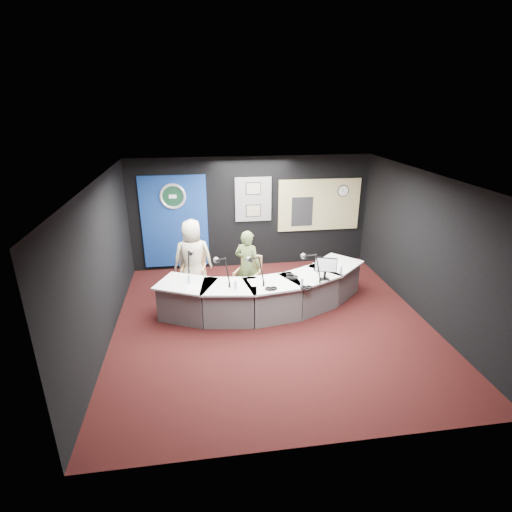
{
  "coord_description": "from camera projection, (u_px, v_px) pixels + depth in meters",
  "views": [
    {
      "loc": [
        -1.29,
        -6.64,
        4.05
      ],
      "look_at": [
        -0.2,
        0.8,
        1.1
      ],
      "focal_mm": 28.0,
      "sensor_mm": 36.0,
      "label": 1
    }
  ],
  "objects": [
    {
      "name": "wall_right",
      "position": [
        426.0,
        248.0,
        7.67
      ],
      "size": [
        0.02,
        6.0,
        2.8
      ],
      "primitive_type": "cube",
      "color": "black",
      "rests_on": "ground"
    },
    {
      "name": "wall_clock",
      "position": [
        343.0,
        191.0,
        10.11
      ],
      "size": [
        0.28,
        0.01,
        0.28
      ],
      "primitive_type": "cylinder",
      "rotation": [
        1.57,
        0.0,
        0.0
      ],
      "color": "white",
      "rests_on": "booth_window_frame"
    },
    {
      "name": "person_man",
      "position": [
        193.0,
        258.0,
        8.65
      ],
      "size": [
        0.85,
        0.57,
        1.71
      ],
      "primitive_type": "imported",
      "rotation": [
        0.0,
        0.0,
        3.17
      ],
      "color": "beige",
      "rests_on": "ground"
    },
    {
      "name": "framed_photo_lower",
      "position": [
        253.0,
        211.0,
        9.95
      ],
      "size": [
        0.34,
        0.02,
        0.27
      ],
      "primitive_type": "cube",
      "color": "#80735D",
      "rests_on": "pinboard"
    },
    {
      "name": "headphones_far",
      "position": [
        271.0,
        288.0,
        7.45
      ],
      "size": [
        0.19,
        0.19,
        0.03
      ],
      "primitive_type": "torus",
      "color": "black",
      "rests_on": "broadcast_desk"
    },
    {
      "name": "headphones_near",
      "position": [
        307.0,
        287.0,
        7.49
      ],
      "size": [
        0.2,
        0.2,
        0.03
      ],
      "primitive_type": "torus",
      "color": "black",
      "rests_on": "broadcast_desk"
    },
    {
      "name": "draped_jacket",
      "position": [
        191.0,
        264.0,
        8.96
      ],
      "size": [
        0.51,
        0.18,
        0.7
      ],
      "primitive_type": "cube",
      "rotation": [
        0.0,
        0.0,
        -0.16
      ],
      "color": "gray",
      "rests_on": "armchair_left"
    },
    {
      "name": "armchair_left",
      "position": [
        194.0,
        273.0,
        8.79
      ],
      "size": [
        0.63,
        0.63,
        0.98
      ],
      "primitive_type": null,
      "rotation": [
        0.0,
        0.0,
        -0.16
      ],
      "color": "tan",
      "rests_on": "ground"
    },
    {
      "name": "computer_monitor",
      "position": [
        325.0,
        265.0,
        7.74
      ],
      "size": [
        0.46,
        0.2,
        0.33
      ],
      "primitive_type": "cube",
      "rotation": [
        0.0,
        0.0,
        -0.36
      ],
      "color": "black",
      "rests_on": "broadcast_desk"
    },
    {
      "name": "ground",
      "position": [
        272.0,
        323.0,
        7.77
      ],
      "size": [
        6.0,
        6.0,
        0.0
      ],
      "primitive_type": "plane",
      "color": "black",
      "rests_on": "ground"
    },
    {
      "name": "broadcast_desk",
      "position": [
        265.0,
        293.0,
        8.14
      ],
      "size": [
        4.5,
        1.9,
        0.75
      ],
      "primitive_type": null,
      "color": "silver",
      "rests_on": "ground"
    },
    {
      "name": "seal_center",
      "position": [
        173.0,
        196.0,
        9.53
      ],
      "size": [
        0.48,
        0.01,
        0.48
      ],
      "primitive_type": "cylinder",
      "rotation": [
        1.57,
        0.0,
        0.0
      ],
      "color": "#0D311D",
      "rests_on": "backdrop_panel"
    },
    {
      "name": "equipment_rack",
      "position": [
        302.0,
        212.0,
        10.15
      ],
      "size": [
        0.55,
        0.02,
        0.75
      ],
      "primitive_type": "cube",
      "color": "black",
      "rests_on": "booth_window_frame"
    },
    {
      "name": "booth_window_frame",
      "position": [
        319.0,
        205.0,
        10.18
      ],
      "size": [
        2.12,
        0.06,
        1.32
      ],
      "primitive_type": "cube",
      "color": "tan",
      "rests_on": "wall_back"
    },
    {
      "name": "person_woman",
      "position": [
        247.0,
        266.0,
        8.44
      ],
      "size": [
        0.68,
        0.62,
        1.56
      ],
      "primitive_type": "imported",
      "rotation": [
        0.0,
        0.0,
        2.59
      ],
      "color": "#506032",
      "rests_on": "ground"
    },
    {
      "name": "pinboard",
      "position": [
        253.0,
        199.0,
        9.88
      ],
      "size": [
        0.9,
        0.04,
        1.1
      ],
      "primitive_type": "cube",
      "color": "slate",
      "rests_on": "wall_back"
    },
    {
      "name": "booth_glow",
      "position": [
        319.0,
        205.0,
        10.17
      ],
      "size": [
        2.0,
        0.02,
        1.2
      ],
      "primitive_type": "cube",
      "color": "#D4A885",
      "rests_on": "booth_window_frame"
    },
    {
      "name": "armchair_right",
      "position": [
        248.0,
        277.0,
        8.53
      ],
      "size": [
        0.8,
        0.8,
        1.04
      ],
      "primitive_type": null,
      "rotation": [
        0.0,
        0.0,
        -0.54
      ],
      "color": "tan",
      "rests_on": "ground"
    },
    {
      "name": "wall_front",
      "position": [
        322.0,
        352.0,
        4.5
      ],
      "size": [
        6.0,
        0.02,
        2.8
      ],
      "primitive_type": "cube",
      "color": "black",
      "rests_on": "ground"
    },
    {
      "name": "boom_mic_a",
      "position": [
        190.0,
        260.0,
        8.04
      ],
      "size": [
        0.17,
        0.74,
        0.6
      ],
      "primitive_type": null,
      "color": "black",
      "rests_on": "broadcast_desk"
    },
    {
      "name": "boom_mic_c",
      "position": [
        256.0,
        266.0,
        7.72
      ],
      "size": [
        0.34,
        0.7,
        0.6
      ],
      "primitive_type": null,
      "color": "black",
      "rests_on": "broadcast_desk"
    },
    {
      "name": "notepad",
      "position": [
        255.0,
        282.0,
        7.74
      ],
      "size": [
        0.29,
        0.37,
        0.0
      ],
      "primitive_type": "cube",
      "rotation": [
        0.0,
        0.0,
        0.16
      ],
      "color": "white",
      "rests_on": "broadcast_desk"
    },
    {
      "name": "water_bottles",
      "position": [
        268.0,
        277.0,
        7.74
      ],
      "size": [
        3.11,
        0.64,
        0.18
      ],
      "primitive_type": null,
      "color": "silver",
      "rests_on": "broadcast_desk"
    },
    {
      "name": "paper_stack",
      "position": [
        194.0,
        288.0,
        7.51
      ],
      "size": [
        0.25,
        0.33,
        0.0
      ],
      "primitive_type": "cube",
      "rotation": [
        0.0,
        0.0,
        -0.11
      ],
      "color": "white",
      "rests_on": "broadcast_desk"
    },
    {
      "name": "boom_mic_d",
      "position": [
        312.0,
        263.0,
        7.87
      ],
      "size": [
        0.31,
        0.71,
        0.6
      ],
      "primitive_type": null,
      "color": "black",
      "rests_on": "broadcast_desk"
    },
    {
      "name": "boom_mic_b",
      "position": [
        222.0,
        267.0,
        7.67
      ],
      "size": [
        0.33,
        0.7,
        0.6
      ],
      "primitive_type": null,
      "color": "black",
      "rests_on": "broadcast_desk"
    },
    {
      "name": "wall_left",
      "position": [
        102.0,
        265.0,
        6.86
      ],
      "size": [
        0.02,
        6.0,
        2.8
      ],
      "primitive_type": "cube",
      "color": "black",
      "rests_on": "ground"
    },
    {
      "name": "backdrop_panel",
      "position": [
        175.0,
        222.0,
        9.8
      ],
      "size": [
        1.6,
        0.05,
        2.3
      ],
      "primitive_type": "cube",
      "color": "navy",
      "rests_on": "wall_back"
    },
    {
      "name": "wall_back",
      "position": [
        251.0,
        213.0,
        10.03
      ],
      "size": [
        6.0,
        0.02,
        2.8
      ],
      "primitive_type": "cube",
      "color": "black",
      "rests_on": "ground"
    },
    {
      "name": "ceiling",
      "position": [
        275.0,
        179.0,
        6.75
      ],
      "size": [
        6.0,
        6.0,
        0.02
      ],
      "primitive_type": "cube",
      "color": "silver",
      "rests_on": "ground"
    },
    {
      "name": "agency_seal",
      "position": [
        173.0,
        196.0,
        9.52
      ],
      "size": [
        0.63,
        0.07,
        0.63
      ],
      "primitive_type": "torus",
      "rotation": [
        1.57,
        0.0,
        0.0
      ],
      "color": "silver",
      "rests_on": "backdrop_panel"
    },
    {
      "name": "desk_phone",
      "position": [
        292.0,
        277.0,
        7.91
      ],
      "size": [
        0.25,
        0.24,
        0.05
      ],
      "primitive_type": "cube",
      "rotation": [
        0.0,
        0.0,
        -0.68
      ],
      "color": "black",
      "rests_on": "broadcast_desk"
    },
    {
      "name": "framed_photo_upper",
      "position": [
        253.0,
        189.0,
        9.75
      ],
      "size": [
        0.34,
        0.02,
        0.27
      ],
      "primitive_type": "cube",
      "color": "#80735D",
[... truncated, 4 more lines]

